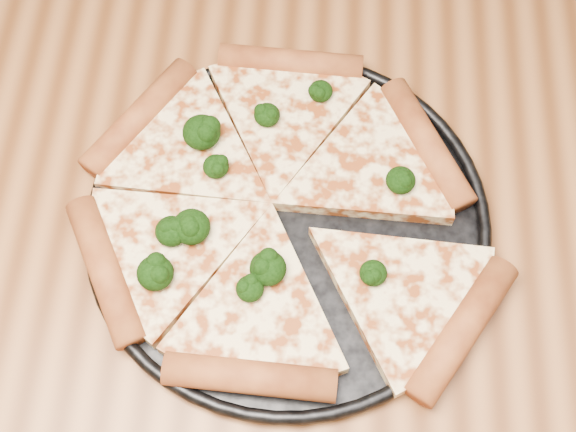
{
  "coord_description": "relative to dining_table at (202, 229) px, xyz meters",
  "views": [
    {
      "loc": [
        0.1,
        -0.31,
        1.36
      ],
      "look_at": [
        0.09,
        -0.03,
        0.77
      ],
      "focal_mm": 48.34,
      "sensor_mm": 36.0,
      "label": 1
    }
  ],
  "objects": [
    {
      "name": "dining_table",
      "position": [
        0.0,
        0.0,
        0.0
      ],
      "size": [
        1.2,
        0.9,
        0.75
      ],
      "color": "brown",
      "rests_on": "ground"
    },
    {
      "name": "pizza_pan",
      "position": [
        0.09,
        -0.03,
        0.1
      ],
      "size": [
        0.35,
        0.35,
        0.02
      ],
      "color": "black",
      "rests_on": "dining_table"
    },
    {
      "name": "ground",
      "position": [
        0.0,
        0.0,
        -0.66
      ],
      "size": [
        4.0,
        4.0,
        0.0
      ],
      "primitive_type": "plane",
      "color": "brown",
      "rests_on": "ground"
    },
    {
      "name": "pizza",
      "position": [
        0.08,
        -0.03,
        0.11
      ],
      "size": [
        0.38,
        0.33,
        0.03
      ],
      "rotation": [
        0.0,
        0.0,
        -0.05
      ],
      "color": "beige",
      "rests_on": "pizza_pan"
    },
    {
      "name": "broccoli_florets",
      "position": [
        0.05,
        -0.03,
        0.12
      ],
      "size": [
        0.22,
        0.21,
        0.03
      ],
      "color": "black",
      "rests_on": "pizza"
    }
  ]
}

